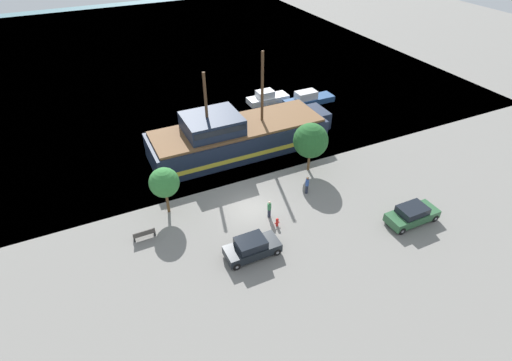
# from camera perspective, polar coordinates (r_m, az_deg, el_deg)

# --- Properties ---
(ground_plane) EXTENTS (160.00, 160.00, 0.00)m
(ground_plane) POSITION_cam_1_polar(r_m,az_deg,el_deg) (34.31, -0.69, -4.00)
(ground_plane) COLOR gray
(water_surface) EXTENTS (80.00, 80.00, 0.00)m
(water_surface) POSITION_cam_1_polar(r_m,az_deg,el_deg) (72.19, -16.27, 16.94)
(water_surface) COLOR slate
(water_surface) RESTS_ON ground
(pirate_ship) EXTENTS (19.42, 5.94, 10.04)m
(pirate_ship) POSITION_cam_1_polar(r_m,az_deg,el_deg) (41.17, -2.79, 6.38)
(pirate_ship) COLOR #192338
(pirate_ship) RESTS_ON water_surface
(moored_boat_dockside) EXTENTS (6.62, 1.97, 1.70)m
(moored_boat_dockside) POSITION_cam_1_polar(r_m,az_deg,el_deg) (52.11, 7.45, 11.47)
(moored_boat_dockside) COLOR navy
(moored_boat_dockside) RESTS_ON water_surface
(moored_boat_outer) EXTENTS (5.33, 1.95, 1.58)m
(moored_boat_outer) POSITION_cam_1_polar(r_m,az_deg,el_deg) (52.15, 1.60, 11.74)
(moored_boat_outer) COLOR silver
(moored_boat_outer) RESTS_ON water_surface
(parked_car_curb_front) EXTENTS (4.13, 1.89, 1.57)m
(parked_car_curb_front) POSITION_cam_1_polar(r_m,az_deg,el_deg) (29.86, -0.59, -9.53)
(parked_car_curb_front) COLOR black
(parked_car_curb_front) RESTS_ON ground_plane
(parked_car_curb_mid) EXTENTS (4.42, 1.89, 1.55)m
(parked_car_curb_mid) POSITION_cam_1_polar(r_m,az_deg,el_deg) (34.94, 21.41, -4.53)
(parked_car_curb_mid) COLOR #2D5B38
(parked_car_curb_mid) RESTS_ON ground_plane
(fire_hydrant) EXTENTS (0.42, 0.25, 0.76)m
(fire_hydrant) POSITION_cam_1_polar(r_m,az_deg,el_deg) (32.44, 3.04, -5.92)
(fire_hydrant) COLOR red
(fire_hydrant) RESTS_ON ground_plane
(bench_promenade_east) EXTENTS (1.71, 0.45, 0.85)m
(bench_promenade_east) POSITION_cam_1_polar(r_m,az_deg,el_deg) (32.51, -15.69, -7.38)
(bench_promenade_east) COLOR #4C4742
(bench_promenade_east) RESTS_ON ground_plane
(pedestrian_walking_near) EXTENTS (0.32, 0.32, 1.76)m
(pedestrian_walking_near) POSITION_cam_1_polar(r_m,az_deg,el_deg) (35.72, 7.30, -0.64)
(pedestrian_walking_near) COLOR #232838
(pedestrian_walking_near) RESTS_ON ground_plane
(pedestrian_walking_far) EXTENTS (0.32, 0.32, 1.64)m
(pedestrian_walking_far) POSITION_cam_1_polar(r_m,az_deg,el_deg) (32.97, 1.91, -4.10)
(pedestrian_walking_far) COLOR #232838
(pedestrian_walking_far) RESTS_ON ground_plane
(tree_row_east) EXTENTS (2.47, 2.47, 4.29)m
(tree_row_east) POSITION_cam_1_polar(r_m,az_deg,el_deg) (32.95, -12.98, -0.30)
(tree_row_east) COLOR brown
(tree_row_east) RESTS_ON ground_plane
(tree_row_mideast) EXTENTS (3.29, 3.29, 4.92)m
(tree_row_mideast) POSITION_cam_1_polar(r_m,az_deg,el_deg) (37.58, 7.81, 5.67)
(tree_row_mideast) COLOR brown
(tree_row_mideast) RESTS_ON ground_plane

